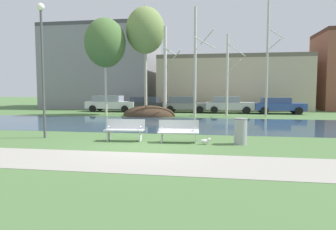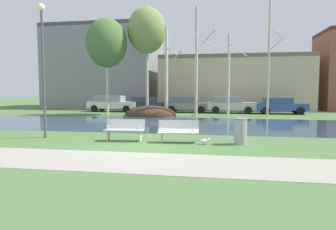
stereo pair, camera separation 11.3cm
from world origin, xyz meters
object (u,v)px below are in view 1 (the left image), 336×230
parked_suv_fifth_blue (278,105)px  streetlamp (42,50)px  bench_right (179,130)px  trash_bin (241,131)px  bench_left (125,129)px  parked_sedan_second_dark (147,104)px  seagull (205,141)px  parked_wagon_fourth_silver (229,104)px  parked_van_nearest_white (111,103)px  parked_hatch_third_grey (185,104)px

parked_suv_fifth_blue → streetlamp: bearing=-128.8°
bench_right → trash_bin: trash_bin is taller
bench_left → bench_right: (2.20, 0.00, 0.00)m
bench_right → parked_sedan_second_dark: 17.10m
bench_right → trash_bin: 2.38m
parked_suv_fifth_blue → seagull: bearing=-109.2°
parked_wagon_fourth_silver → streetlamp: bearing=-117.8°
trash_bin → seagull: bearing=-168.1°
seagull → parked_wagon_fourth_silver: parked_wagon_fourth_silver is taller
parked_van_nearest_white → trash_bin: bearing=-55.7°
parked_sedan_second_dark → parked_suv_fifth_blue: parked_sedan_second_dark is taller
parked_van_nearest_white → parked_suv_fifth_blue: size_ratio=1.13×
trash_bin → parked_hatch_third_grey: bearing=103.5°
streetlamp → parked_hatch_third_grey: bearing=74.9°
parked_wagon_fourth_silver → parked_suv_fifth_blue: parked_wagon_fourth_silver is taller
streetlamp → seagull: bearing=-4.3°
bench_right → parked_suv_fifth_blue: 17.14m
bench_left → parked_sedan_second_dark: parked_sedan_second_dark is taller
parked_hatch_third_grey → seagull: bearing=-81.1°
bench_left → parked_sedan_second_dark: bearing=100.0°
parked_hatch_third_grey → streetlamp: bearing=-105.1°
bench_right → parked_sedan_second_dark: parked_sedan_second_dark is taller
trash_bin → parked_suv_fifth_blue: bearing=74.8°
parked_hatch_third_grey → parked_sedan_second_dark: bearing=178.8°
bench_right → parked_van_nearest_white: 18.23m
bench_left → parked_suv_fifth_blue: (8.89, 15.78, 0.28)m
seagull → parked_van_nearest_white: parked_van_nearest_white is taller
parked_wagon_fourth_silver → trash_bin: bearing=-90.3°
bench_right → trash_bin: bearing=-0.9°
parked_sedan_second_dark → parked_hatch_third_grey: parked_hatch_third_grey is taller
bench_left → parked_wagon_fourth_silver: 16.65m
bench_right → parked_hatch_third_grey: bearing=95.4°
bench_right → streetlamp: size_ratio=0.29×
trash_bin → parked_hatch_third_grey: (-3.92, 16.29, 0.25)m
bench_left → parked_suv_fifth_blue: parked_suv_fifth_blue is taller
parked_suv_fifth_blue → bench_left: bearing=-119.4°
parked_sedan_second_dark → parked_suv_fifth_blue: 11.78m
parked_wagon_fourth_silver → seagull: bearing=-94.9°
trash_bin → parked_hatch_third_grey: 16.75m
bench_left → seagull: bearing=-5.5°
bench_right → bench_left: bearing=180.0°
parked_hatch_third_grey → parked_van_nearest_white: bearing=-178.5°
bench_left → streetlamp: streetlamp is taller
trash_bin → streetlamp: 8.86m
trash_bin → parked_van_nearest_white: size_ratio=0.21×
parked_suv_fifth_blue → parked_hatch_third_grey: bearing=176.8°
streetlamp → parked_suv_fifth_blue: size_ratio=1.36×
streetlamp → parked_van_nearest_white: streetlamp is taller
bench_right → seagull: 1.16m
parked_sedan_second_dark → parked_hatch_third_grey: size_ratio=1.10×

